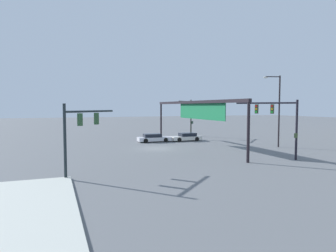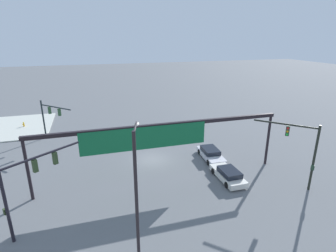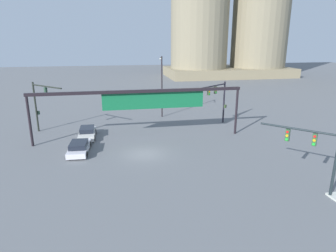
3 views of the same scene
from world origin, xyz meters
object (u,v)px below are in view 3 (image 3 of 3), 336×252
Objects in this scene: traffic_signal_near_corner at (218,96)px; traffic_signal_opposite_side at (315,146)px; sedan_car_approaching at (87,133)px; traffic_signal_cross_street at (40,100)px; streetlamp_curved_arm at (162,83)px; sedan_car_waiting_far at (79,147)px.

traffic_signal_near_corner reaches higher than traffic_signal_opposite_side.
traffic_signal_opposite_side is 1.17× the size of sedan_car_approaching.
streetlamp_curved_arm reaches higher than traffic_signal_cross_street.
traffic_signal_cross_street reaches higher than sedan_car_approaching.
sedan_car_waiting_far is at bearing -5.41° from sedan_car_approaching.
traffic_signal_cross_street is 16.94m from streetlamp_curved_arm.
traffic_signal_cross_street reaches higher than traffic_signal_opposite_side.
sedan_car_approaching is at bearing -38.15° from streetlamp_curved_arm.
sedan_car_waiting_far is (5.13, -8.07, -3.66)m from traffic_signal_cross_street.
sedan_car_waiting_far is (-11.05, -13.00, -4.63)m from streetlamp_curved_arm.
traffic_signal_opposite_side is 26.03m from streetlamp_curved_arm.
sedan_car_approaching and sedan_car_waiting_far have the same top height.
traffic_signal_near_corner is 0.64× the size of streetlamp_curved_arm.
traffic_signal_near_corner is at bearing 97.58° from sedan_car_approaching.
sedan_car_approaching is at bearing 2.73° from traffic_signal_opposite_side.
streetlamp_curved_arm is at bearing 61.91° from traffic_signal_cross_street.
streetlamp_curved_arm reaches higher than sedan_car_approaching.
sedan_car_approaching is (-17.42, -2.33, -3.53)m from traffic_signal_near_corner.
traffic_signal_cross_street is at bearing -118.48° from sedan_car_approaching.
traffic_signal_opposite_side is at bearing -119.54° from sedan_car_waiting_far.
traffic_signal_opposite_side is 22.14m from sedan_car_waiting_far.
sedan_car_waiting_far is (-18.38, 11.93, -3.14)m from traffic_signal_opposite_side.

